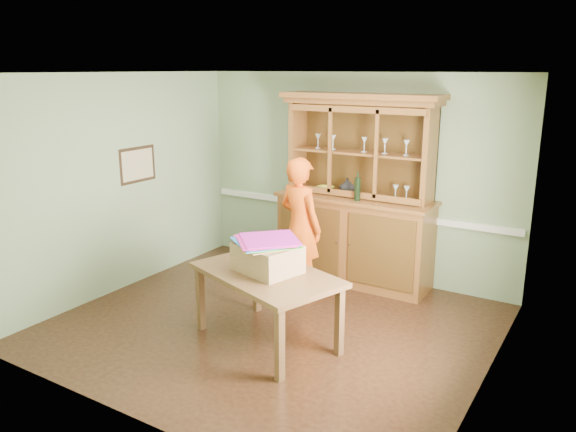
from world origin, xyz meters
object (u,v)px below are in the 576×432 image
Objects in this scene: cardboard_box at (268,258)px; person at (300,227)px; dining_table at (266,281)px; china_hutch at (356,218)px.

cardboard_box is 0.35× the size of person.
dining_table is at bearing -76.68° from cardboard_box.
cardboard_box reaches higher than dining_table.
person is (-0.35, 1.28, 0.19)m from dining_table.
dining_table is 1.00× the size of person.
person is at bearing -116.41° from china_hutch.
china_hutch is 1.41× the size of dining_table.
person reaches higher than cardboard_box.
china_hutch is 2.06m from dining_table.
dining_table is 1.34m from person.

